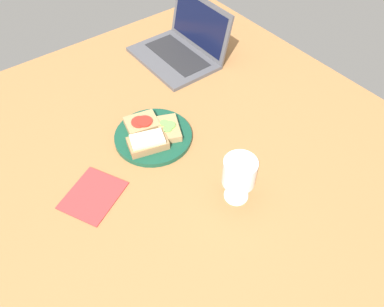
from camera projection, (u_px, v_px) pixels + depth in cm
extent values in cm
cube|color=#9E6B3D|center=(173.00, 155.00, 111.37)|extent=(140.00, 140.00, 3.00)
cylinder|color=#144733|center=(153.00, 136.00, 113.34)|extent=(23.48, 23.48, 1.50)
cube|color=#A88456|center=(169.00, 129.00, 112.91)|extent=(11.99, 9.85, 2.16)
cylinder|color=#6BB74C|center=(168.00, 129.00, 111.05)|extent=(2.67, 2.67, 0.36)
cylinder|color=#6BB74C|center=(170.00, 125.00, 112.10)|extent=(3.41, 3.41, 0.43)
cylinder|color=#6BB74C|center=(164.00, 123.00, 112.82)|extent=(2.73, 2.73, 0.33)
cube|color=#A88456|center=(142.00, 124.00, 114.08)|extent=(9.92, 11.18, 2.44)
cylinder|color=red|center=(139.00, 122.00, 112.61)|extent=(5.01, 5.01, 0.40)
cylinder|color=red|center=(145.00, 121.00, 112.62)|extent=(4.76, 4.76, 0.60)
cube|color=#937047|center=(148.00, 143.00, 108.64)|extent=(9.70, 12.72, 2.56)
cube|color=#F4EAB7|center=(147.00, 139.00, 107.33)|extent=(8.66, 10.96, 0.95)
cylinder|color=white|center=(236.00, 195.00, 99.62)|extent=(6.44, 6.44, 0.40)
cylinder|color=white|center=(237.00, 188.00, 97.16)|extent=(1.03, 1.03, 6.13)
cylinder|color=white|center=(240.00, 172.00, 92.06)|extent=(8.47, 8.47, 7.46)
cylinder|color=white|center=(239.00, 175.00, 92.99)|extent=(7.79, 7.79, 4.97)
cube|color=#4C4C51|center=(173.00, 58.00, 140.43)|extent=(31.86, 21.78, 1.31)
cube|color=#232326|center=(177.00, 55.00, 140.67)|extent=(26.12, 11.98, 0.16)
cube|color=#4C4C51|center=(200.00, 24.00, 138.32)|extent=(31.22, 4.60, 18.15)
cube|color=black|center=(199.00, 24.00, 138.12)|extent=(28.03, 3.36, 15.14)
cube|color=#B23333|center=(94.00, 197.00, 99.40)|extent=(18.59, 19.57, 0.40)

